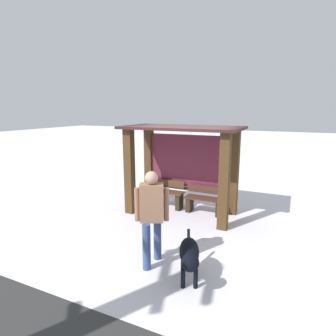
{
  "coord_description": "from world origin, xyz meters",
  "views": [
    {
      "loc": [
        2.61,
        -6.51,
        2.71
      ],
      "look_at": [
        -0.09,
        -0.64,
        1.34
      ],
      "focal_mm": 29.81,
      "sensor_mm": 36.0,
      "label": 1
    }
  ],
  "objects_px": {
    "bench_left_inside": "(166,195)",
    "person_walking": "(152,211)",
    "bench_center_inside": "(204,202)",
    "bus_shelter": "(184,156)",
    "dog": "(189,254)"
  },
  "relations": [
    {
      "from": "dog",
      "to": "bench_center_inside",
      "type": "bearing_deg",
      "value": 102.95
    },
    {
      "from": "dog",
      "to": "bench_left_inside",
      "type": "bearing_deg",
      "value": 121.03
    },
    {
      "from": "person_walking",
      "to": "dog",
      "type": "height_order",
      "value": "person_walking"
    },
    {
      "from": "bench_left_inside",
      "to": "dog",
      "type": "xyz_separation_m",
      "value": [
        1.81,
        -3.0,
        0.14
      ]
    },
    {
      "from": "bench_center_inside",
      "to": "bench_left_inside",
      "type": "bearing_deg",
      "value": -179.92
    },
    {
      "from": "bus_shelter",
      "to": "bench_center_inside",
      "type": "height_order",
      "value": "bus_shelter"
    },
    {
      "from": "person_walking",
      "to": "bench_center_inside",
      "type": "bearing_deg",
      "value": 88.18
    },
    {
      "from": "bus_shelter",
      "to": "dog",
      "type": "height_order",
      "value": "bus_shelter"
    },
    {
      "from": "bus_shelter",
      "to": "person_walking",
      "type": "relative_size",
      "value": 1.75
    },
    {
      "from": "bus_shelter",
      "to": "bench_left_inside",
      "type": "relative_size",
      "value": 2.93
    },
    {
      "from": "bus_shelter",
      "to": "dog",
      "type": "distance_m",
      "value": 3.31
    },
    {
      "from": "bus_shelter",
      "to": "bench_center_inside",
      "type": "relative_size",
      "value": 2.93
    },
    {
      "from": "bench_left_inside",
      "to": "person_walking",
      "type": "height_order",
      "value": "person_walking"
    },
    {
      "from": "bus_shelter",
      "to": "person_walking",
      "type": "height_order",
      "value": "bus_shelter"
    },
    {
      "from": "bench_center_inside",
      "to": "dog",
      "type": "bearing_deg",
      "value": -77.05
    }
  ]
}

